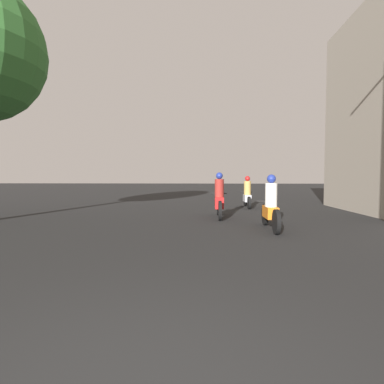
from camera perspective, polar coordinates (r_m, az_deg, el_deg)
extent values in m
cylinder|color=black|center=(9.33, 13.74, -4.18)|extent=(0.10, 0.64, 0.64)
cylinder|color=black|center=(7.90, 15.77, -5.50)|extent=(0.10, 0.64, 0.64)
cube|color=orange|center=(8.59, 14.69, -3.73)|extent=(0.30, 0.82, 0.32)
cylinder|color=black|center=(9.03, 14.08, -1.74)|extent=(0.60, 0.04, 0.04)
cylinder|color=silver|center=(8.47, 14.84, -0.55)|extent=(0.32, 0.32, 0.64)
sphere|color=navy|center=(8.45, 14.88, 2.45)|extent=(0.24, 0.24, 0.24)
cylinder|color=black|center=(11.48, 5.03, -2.71)|extent=(0.10, 0.66, 0.66)
cylinder|color=black|center=(10.03, 5.36, -3.55)|extent=(0.10, 0.66, 0.66)
cube|color=red|center=(10.73, 5.19, -2.02)|extent=(0.30, 0.76, 0.41)
cylinder|color=black|center=(11.19, 5.10, -0.25)|extent=(0.60, 0.04, 0.04)
cylinder|color=maroon|center=(10.63, 5.22, 0.75)|extent=(0.32, 0.32, 0.63)
sphere|color=navy|center=(10.62, 5.23, 3.10)|extent=(0.24, 0.24, 0.24)
cylinder|color=black|center=(14.99, 10.10, -1.60)|extent=(0.10, 0.56, 0.56)
cylinder|color=black|center=(13.67, 10.81, -2.05)|extent=(0.10, 0.56, 0.56)
cube|color=#ADADB2|center=(14.32, 10.45, -1.16)|extent=(0.30, 0.81, 0.33)
cylinder|color=black|center=(14.73, 10.23, -0.01)|extent=(0.60, 0.04, 0.04)
cylinder|color=#B28E47|center=(14.21, 10.51, 0.77)|extent=(0.32, 0.32, 0.64)
sphere|color=#A51919|center=(14.20, 10.53, 2.54)|extent=(0.24, 0.24, 0.24)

